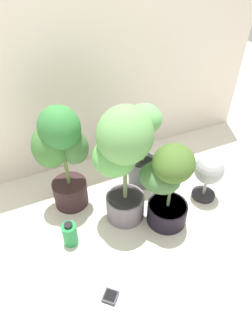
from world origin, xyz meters
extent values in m
plane|color=silver|center=(0.00, 0.00, 0.00)|extent=(8.00, 8.00, 0.00)
cube|color=silver|center=(0.00, 0.86, 1.00)|extent=(3.20, 0.01, 2.00)
cylinder|color=slate|center=(0.03, 0.11, 0.09)|extent=(0.27, 0.27, 0.19)
cylinder|color=#443120|center=(0.03, 0.11, 0.18)|extent=(0.25, 0.25, 0.02)
cylinder|color=#6A744C|center=(0.03, 0.11, 0.47)|extent=(0.03, 0.03, 0.57)
ellipsoid|color=#65A256|center=(0.03, 0.11, 0.69)|extent=(0.49, 0.49, 0.35)
ellipsoid|color=#61AD53|center=(-0.03, 0.13, 0.54)|extent=(0.34, 0.34, 0.24)
cylinder|color=#331E21|center=(-0.29, 0.40, 0.10)|extent=(0.25, 0.25, 0.20)
cylinder|color=#47321B|center=(-0.29, 0.40, 0.19)|extent=(0.23, 0.23, 0.02)
cylinder|color=olive|center=(-0.29, 0.40, 0.46)|extent=(0.02, 0.02, 0.52)
ellipsoid|color=#347B39|center=(-0.29, 0.40, 0.66)|extent=(0.35, 0.36, 0.29)
ellipsoid|color=#437D38|center=(-0.36, 0.42, 0.53)|extent=(0.31, 0.31, 0.30)
ellipsoid|color=#446E3D|center=(-0.21, 0.38, 0.51)|extent=(0.26, 0.26, 0.25)
cylinder|color=slate|center=(0.31, 0.39, 0.11)|extent=(0.22, 0.22, 0.22)
cylinder|color=#493321|center=(0.31, 0.39, 0.21)|extent=(0.21, 0.21, 0.02)
cylinder|color=olive|center=(0.31, 0.39, 0.43)|extent=(0.03, 0.03, 0.42)
ellipsoid|color=#65B05E|center=(0.31, 0.39, 0.59)|extent=(0.26, 0.26, 0.21)
ellipsoid|color=#6DB159|center=(0.24, 0.41, 0.48)|extent=(0.22, 0.22, 0.17)
cylinder|color=black|center=(0.28, -0.05, 0.08)|extent=(0.28, 0.28, 0.16)
cylinder|color=#423425|center=(0.28, -0.05, 0.15)|extent=(0.26, 0.26, 0.02)
cylinder|color=#56724C|center=(0.28, -0.05, 0.36)|extent=(0.02, 0.02, 0.42)
ellipsoid|color=#436427|center=(0.28, -0.05, 0.52)|extent=(0.40, 0.40, 0.21)
ellipsoid|color=#48743F|center=(0.20, -0.03, 0.41)|extent=(0.34, 0.35, 0.18)
cube|color=#2D3237|center=(-0.30, -0.41, 0.01)|extent=(0.11, 0.11, 0.02)
cube|color=black|center=(-0.30, -0.41, 0.02)|extent=(0.09, 0.09, 0.00)
cylinder|color=#26252A|center=(0.67, 0.03, 0.01)|extent=(0.18, 0.18, 0.03)
cylinder|color=#A1A5A4|center=(0.67, 0.03, 0.09)|extent=(0.02, 0.02, 0.13)
sphere|color=#A1A5A4|center=(0.67, 0.03, 0.27)|extent=(0.24, 0.24, 0.22)
cylinder|color=#248F48|center=(-0.40, 0.05, 0.08)|extent=(0.10, 0.10, 0.16)
cylinder|color=black|center=(-0.40, 0.05, 0.17)|extent=(0.05, 0.05, 0.02)
camera|label=1|loc=(-0.55, -1.14, 1.59)|focal=30.26mm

